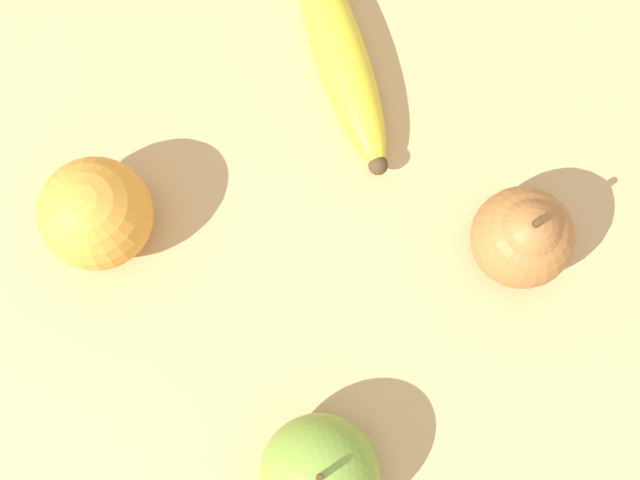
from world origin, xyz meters
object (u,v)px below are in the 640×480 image
(banana, at_px, (340,51))
(pear, at_px, (523,236))
(orange, at_px, (96,214))
(apple, at_px, (320,475))

(banana, relative_size, pear, 2.22)
(orange, relative_size, apple, 0.93)
(banana, relative_size, orange, 2.53)
(orange, bearing_deg, banana, -74.77)
(apple, bearing_deg, orange, 19.32)
(orange, xyz_separation_m, pear, (-0.12, -0.25, -0.00))
(banana, distance_m, apple, 0.29)
(banana, height_order, pear, pear)
(orange, distance_m, pear, 0.28)
(banana, height_order, apple, apple)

